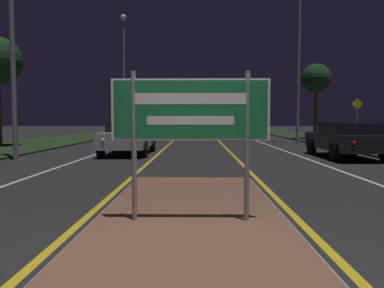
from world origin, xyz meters
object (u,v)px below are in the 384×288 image
object	(u,v)px
car_receding_0	(346,139)
warning_sign	(357,117)
streetlight_right_near	(299,38)
car_approaching_0	(129,137)
highway_sign	(190,116)
car_receding_1	(233,130)
streetlight_left_near	(11,2)
streetlight_left_far	(124,60)

from	to	relation	value
car_receding_0	warning_sign	size ratio (longest dim) A/B	1.74
streetlight_right_near	car_approaching_0	distance (m)	12.90
warning_sign	highway_sign	bearing A→B (deg)	-119.63
car_receding_1	streetlight_right_near	bearing A→B (deg)	-53.38
highway_sign	streetlight_left_near	size ratio (longest dim) A/B	0.23
car_approaching_0	warning_sign	distance (m)	12.48
streetlight_left_near	streetlight_right_near	xyz separation A→B (m)	(12.75, 9.68, 0.75)
car_receding_0	car_approaching_0	xyz separation A→B (m)	(-8.62, 1.43, 0.00)
car_receding_1	streetlight_left_near	bearing A→B (deg)	-122.77
highway_sign	car_approaching_0	distance (m)	11.20
highway_sign	streetlight_left_far	distance (m)	29.63
streetlight_left_near	car_receding_0	distance (m)	13.28
streetlight_left_far	car_receding_0	xyz separation A→B (m)	(12.23, -19.07, -6.02)
car_receding_1	warning_sign	size ratio (longest dim) A/B	1.63
streetlight_left_far	car_approaching_0	bearing A→B (deg)	-78.44
car_receding_0	car_approaching_0	distance (m)	8.74
car_receding_0	highway_sign	bearing A→B (deg)	-121.76
streetlight_right_near	car_receding_0	distance (m)	10.35
streetlight_left_far	highway_sign	bearing A→B (deg)	-77.27
streetlight_left_near	car_receding_1	world-z (taller)	streetlight_left_near
streetlight_left_near	streetlight_right_near	size ratio (longest dim) A/B	0.89
highway_sign	streetlight_right_near	size ratio (longest dim) A/B	0.20
highway_sign	warning_sign	size ratio (longest dim) A/B	0.84
highway_sign	warning_sign	world-z (taller)	warning_sign
car_receding_1	warning_sign	xyz separation A→B (m)	(5.99, -7.36, 0.88)
streetlight_left_near	streetlight_left_far	distance (m)	20.11
highway_sign	car_approaching_0	xyz separation A→B (m)	(-2.82, 10.81, -0.79)
car_receding_0	warning_sign	bearing A→B (deg)	63.87
warning_sign	streetlight_left_near	bearing A→B (deg)	-155.28
streetlight_left_far	car_receding_1	size ratio (longest dim) A/B	2.59
highway_sign	streetlight_left_far	world-z (taller)	streetlight_left_far
streetlight_left_far	car_receding_0	size ratio (longest dim) A/B	2.43
streetlight_right_near	warning_sign	world-z (taller)	streetlight_right_near
streetlight_left_far	car_approaching_0	xyz separation A→B (m)	(3.61, -17.64, -6.01)
car_receding_0	car_approaching_0	size ratio (longest dim) A/B	1.01
streetlight_left_far	car_receding_0	distance (m)	23.44
highway_sign	car_receding_0	distance (m)	11.06
highway_sign	streetlight_left_near	bearing A→B (deg)	127.82
car_receding_1	car_approaching_0	bearing A→B (deg)	-115.05
car_approaching_0	warning_sign	size ratio (longest dim) A/B	1.73
streetlight_left_far	warning_sign	size ratio (longest dim) A/B	4.23
streetlight_left_near	car_receding_0	xyz separation A→B (m)	(12.30, 1.01, -4.90)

